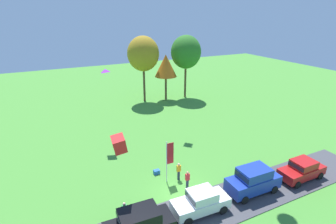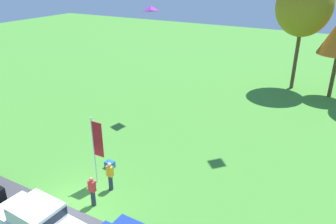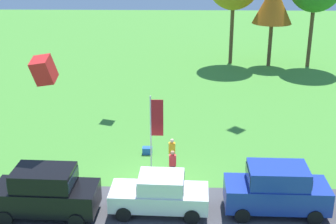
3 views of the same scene
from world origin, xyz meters
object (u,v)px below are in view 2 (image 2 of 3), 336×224
Objects in this scene: cooler_box at (110,164)px; kite_diamond_high_left at (151,8)px; person_watching_sky at (92,191)px; tree_far_left at (304,6)px; person_on_lawn at (110,176)px; car_sedan_far_end at (37,221)px; flag_banner at (97,143)px.

kite_diamond_high_left is at bearing 104.38° from cooler_box.
tree_far_left reaches higher than person_watching_sky.
person_on_lawn reaches higher than cooler_box.
person_on_lawn is at bearing -49.56° from cooler_box.
cooler_box is at bearing -108.27° from tree_far_left.
cooler_box is 0.54× the size of kite_diamond_high_left.
person_watching_sky is at bearing 79.91° from car_sedan_far_end.
cooler_box is (-6.88, -20.85, -7.82)m from tree_far_left.
person_watching_sky is 0.42× the size of flag_banner.
cooler_box is 12.06m from kite_diamond_high_left.
cooler_box is at bearing 109.53° from flag_banner.
person_watching_sky is 2.54m from flag_banner.
kite_diamond_high_left reaches higher than flag_banner.
flag_banner reaches higher than cooler_box.
car_sedan_far_end is 16.72m from kite_diamond_high_left.
kite_diamond_high_left is (-3.63, 10.20, 7.60)m from person_on_lawn.
tree_far_left is at bearing 76.46° from person_on_lawn.
tree_far_left is 15.32m from kite_diamond_high_left.
car_sedan_far_end is at bearing -96.05° from person_on_lawn.
person_on_lawn is (0.47, 4.44, -0.16)m from car_sedan_far_end.
tree_far_left is 19.43× the size of cooler_box.
car_sedan_far_end is 28.50m from tree_far_left.
car_sedan_far_end is 2.61× the size of person_on_lawn.
cooler_box is at bearing 115.30° from person_watching_sky.
tree_far_left is (5.90, 26.99, 6.98)m from car_sedan_far_end.
cooler_box is (-0.98, 6.14, -0.84)m from car_sedan_far_end.
person_on_lawn is at bearing 92.15° from person_watching_sky.
person_on_lawn is at bearing -9.81° from flag_banner.
flag_banner is at bearing 120.28° from person_watching_sky.
cooler_box is (-1.51, 3.18, -0.68)m from person_watching_sky.
person_on_lawn is at bearing -70.41° from kite_diamond_high_left.
tree_far_left is 23.30m from cooler_box.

